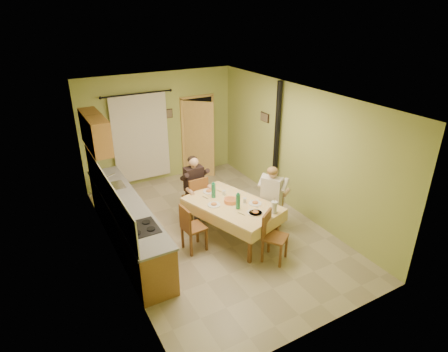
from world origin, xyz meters
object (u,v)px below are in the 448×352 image
chair_far (196,205)px  chair_left (194,236)px  man_right (272,191)px  dining_table (232,220)px  man_far (194,181)px  chair_near (274,246)px  stove_flue (275,158)px  chair_right (271,216)px

chair_far → chair_left: chair_far is taller
chair_left → man_right: (1.70, -0.11, 0.59)m
dining_table → chair_left: (-0.86, -0.02, -0.09)m
man_far → chair_near: bearing=-75.0°
man_far → stove_flue: size_ratio=0.50×
chair_right → man_far: 1.76m
dining_table → man_far: size_ratio=1.51×
chair_right → chair_left: bearing=53.5°
man_far → man_right: (1.16, -1.18, 0.00)m
chair_near → chair_left: (-1.14, 1.00, -0.00)m
chair_far → chair_left: 1.19m
dining_table → chair_right: chair_right is taller
chair_near → dining_table: bearing=-108.9°
man_right → chair_left: bearing=53.3°
chair_far → chair_near: 2.14m
man_far → stove_flue: bearing=-4.0°
chair_left → man_far: 1.34m
chair_right → stove_flue: (0.86, 1.07, 0.74)m
dining_table → man_right: 0.99m
chair_near → chair_left: size_ratio=1.01×
dining_table → chair_right: 0.87m
man_far → man_right: size_ratio=1.00×
chair_near → man_right: size_ratio=0.69×
chair_near → chair_right: (0.58, 0.89, -0.00)m
chair_near → man_far: bearing=-108.4°
dining_table → chair_far: 1.09m
chair_near → stove_flue: size_ratio=0.34×
dining_table → stove_flue: size_ratio=0.75×
man_right → stove_flue: (0.87, 1.08, 0.15)m
chair_near → chair_right: bearing=-157.2°
dining_table → chair_right: (0.86, -0.12, -0.09)m
chair_near → chair_left: chair_near is taller
dining_table → man_right: (0.85, -0.13, 0.50)m
chair_near → man_far: size_ratio=0.69×
chair_right → chair_left: (-1.71, 0.10, 0.00)m
dining_table → man_far: bearing=88.4°
dining_table → stove_flue: (1.71, 0.95, 0.65)m
chair_far → stove_flue: 2.16m
chair_left → stove_flue: stove_flue is taller
chair_far → chair_right: (1.17, -1.16, -0.00)m
chair_far → stove_flue: size_ratio=0.36×
chair_left → man_right: size_ratio=0.68×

